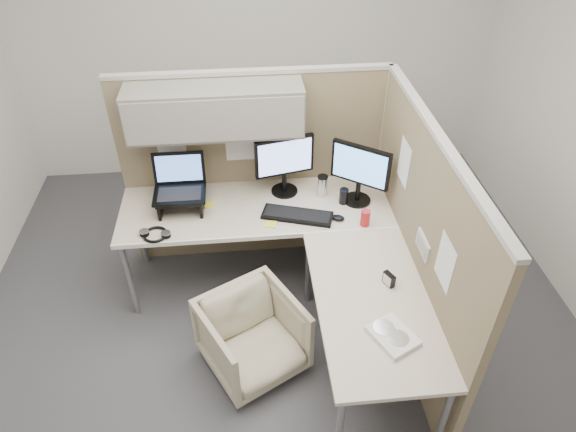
{
  "coord_description": "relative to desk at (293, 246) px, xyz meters",
  "views": [
    {
      "loc": [
        -0.17,
        -2.47,
        3.01
      ],
      "look_at": [
        0.1,
        0.25,
        0.85
      ],
      "focal_mm": 32.0,
      "sensor_mm": 36.0,
      "label": 1
    }
  ],
  "objects": [
    {
      "name": "sticky_note_b",
      "position": [
        -0.14,
        0.19,
        0.05
      ],
      "size": [
        0.09,
        0.09,
        0.01
      ],
      "primitive_type": "cube",
      "rotation": [
        0.0,
        0.0,
        -0.25
      ],
      "color": "yellow",
      "rests_on": "desk"
    },
    {
      "name": "desk",
      "position": [
        0.0,
        0.0,
        0.0
      ],
      "size": [
        2.0,
        1.98,
        0.73
      ],
      "color": "beige",
      "rests_on": "ground"
    },
    {
      "name": "keyboard",
      "position": [
        0.06,
        0.26,
        0.05
      ],
      "size": [
        0.53,
        0.31,
        0.02
      ],
      "primitive_type": "cube",
      "rotation": [
        0.0,
        0.0,
        -0.31
      ],
      "color": "black",
      "rests_on": "desk"
    },
    {
      "name": "headphones",
      "position": [
        -0.93,
        0.15,
        0.06
      ],
      "size": [
        0.21,
        0.2,
        0.03
      ],
      "rotation": [
        0.0,
        0.0,
        -0.21
      ],
      "color": "black",
      "rests_on": "desk"
    },
    {
      "name": "partition_right",
      "position": [
        0.78,
        -0.19,
        0.13
      ],
      "size": [
        0.07,
        2.03,
        1.63
      ],
      "color": "#827255",
      "rests_on": "ground"
    },
    {
      "name": "ground",
      "position": [
        -0.12,
        -0.13,
        -0.69
      ],
      "size": [
        4.5,
        4.5,
        0.0
      ],
      "primitive_type": "plane",
      "color": "#404046",
      "rests_on": "ground"
    },
    {
      "name": "soda_can_silver",
      "position": [
        0.41,
        0.39,
        0.1
      ],
      "size": [
        0.07,
        0.07,
        0.12
      ],
      "primitive_type": "cylinder",
      "color": "black",
      "rests_on": "desk"
    },
    {
      "name": "office_chair",
      "position": [
        -0.31,
        -0.42,
        -0.38
      ],
      "size": [
        0.78,
        0.77,
        0.61
      ],
      "primitive_type": "imported",
      "rotation": [
        0.0,
        0.0,
        0.49
      ],
      "color": "#BBB295",
      "rests_on": "ground"
    },
    {
      "name": "soda_can_green",
      "position": [
        0.52,
        0.13,
        0.1
      ],
      "size": [
        0.07,
        0.07,
        0.12
      ],
      "primitive_type": "cylinder",
      "color": "#B21E1E",
      "rests_on": "desk"
    },
    {
      "name": "laptop_station",
      "position": [
        -0.77,
        0.46,
        0.19
      ],
      "size": [
        0.37,
        0.32,
        0.38
      ],
      "color": "black",
      "rests_on": "desk"
    },
    {
      "name": "monitor_right",
      "position": [
        0.52,
        0.41,
        0.32
      ],
      "size": [
        0.38,
        0.29,
        0.47
      ],
      "rotation": [
        0.0,
        0.0,
        -0.63
      ],
      "color": "black",
      "rests_on": "desk"
    },
    {
      "name": "monitor_left",
      "position": [
        -0.01,
        0.58,
        0.32
      ],
      "size": [
        0.44,
        0.2,
        0.47
      ],
      "rotation": [
        0.0,
        0.0,
        0.22
      ],
      "color": "black",
      "rests_on": "desk"
    },
    {
      "name": "partition_back",
      "position": [
        -0.34,
        0.7,
        0.41
      ],
      "size": [
        2.0,
        0.36,
        1.63
      ],
      "color": "#827255",
      "rests_on": "ground"
    },
    {
      "name": "paper_stack",
      "position": [
        0.46,
        -0.86,
        0.06
      ],
      "size": [
        0.29,
        0.32,
        0.03
      ],
      "rotation": [
        0.0,
        0.0,
        0.47
      ],
      "color": "white",
      "rests_on": "desk"
    },
    {
      "name": "sticky_note_c",
      "position": [
        -0.57,
        0.46,
        0.05
      ],
      "size": [
        0.09,
        0.09,
        0.01
      ],
      "primitive_type": "cube",
      "rotation": [
        0.0,
        0.0,
        0.17
      ],
      "color": "yellow",
      "rests_on": "desk"
    },
    {
      "name": "mouse",
      "position": [
        0.34,
        0.2,
        0.06
      ],
      "size": [
        0.11,
        0.09,
        0.03
      ],
      "primitive_type": "ellipsoid",
      "rotation": [
        0.0,
        0.0,
        -0.42
      ],
      "color": "black",
      "rests_on": "desk"
    },
    {
      "name": "desk_clock",
      "position": [
        0.54,
        -0.46,
        0.08
      ],
      "size": [
        0.07,
        0.09,
        0.08
      ],
      "rotation": [
        0.0,
        0.0,
        -1.09
      ],
      "color": "black",
      "rests_on": "desk"
    },
    {
      "name": "travel_mug",
      "position": [
        0.27,
        0.51,
        0.13
      ],
      "size": [
        0.08,
        0.08,
        0.17
      ],
      "color": "silver",
      "rests_on": "desk"
    }
  ]
}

